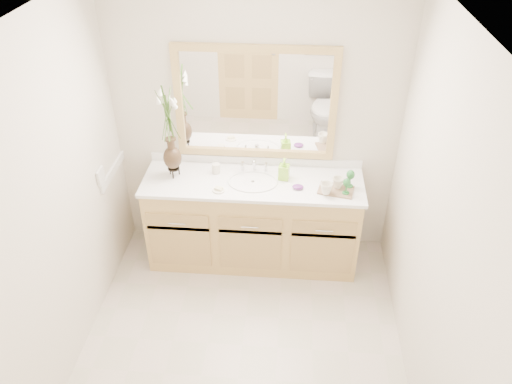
# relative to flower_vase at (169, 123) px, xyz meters

# --- Properties ---
(floor) EXTENTS (2.60, 2.60, 0.00)m
(floor) POSITION_rel_flower_vase_xyz_m (0.67, -1.04, -1.33)
(floor) COLOR beige
(floor) RESTS_ON ground
(ceiling) EXTENTS (2.40, 2.60, 0.02)m
(ceiling) POSITION_rel_flower_vase_xyz_m (0.67, -1.04, 1.07)
(ceiling) COLOR white
(ceiling) RESTS_ON wall_back
(wall_back) EXTENTS (2.40, 0.02, 2.40)m
(wall_back) POSITION_rel_flower_vase_xyz_m (0.67, 0.26, -0.13)
(wall_back) COLOR beige
(wall_back) RESTS_ON floor
(wall_left) EXTENTS (0.02, 2.60, 2.40)m
(wall_left) POSITION_rel_flower_vase_xyz_m (-0.53, -1.04, -0.13)
(wall_left) COLOR beige
(wall_left) RESTS_ON floor
(wall_right) EXTENTS (0.02, 2.60, 2.40)m
(wall_right) POSITION_rel_flower_vase_xyz_m (1.87, -1.04, -0.13)
(wall_right) COLOR beige
(wall_right) RESTS_ON floor
(vanity) EXTENTS (1.80, 0.55, 0.80)m
(vanity) POSITION_rel_flower_vase_xyz_m (0.67, -0.03, -0.93)
(vanity) COLOR tan
(vanity) RESTS_ON floor
(counter) EXTENTS (1.84, 0.57, 0.03)m
(counter) POSITION_rel_flower_vase_xyz_m (0.67, -0.03, -0.51)
(counter) COLOR white
(counter) RESTS_ON vanity
(sink) EXTENTS (0.38, 0.34, 0.23)m
(sink) POSITION_rel_flower_vase_xyz_m (0.67, -0.05, -0.55)
(sink) COLOR white
(sink) RESTS_ON counter
(mirror) EXTENTS (1.32, 0.04, 0.97)m
(mirror) POSITION_rel_flower_vase_xyz_m (0.67, 0.23, 0.08)
(mirror) COLOR white
(mirror) RESTS_ON wall_back
(switch_plate) EXTENTS (0.02, 0.12, 0.12)m
(switch_plate) POSITION_rel_flower_vase_xyz_m (-0.52, -0.28, -0.35)
(switch_plate) COLOR white
(switch_plate) RESTS_ON wall_left
(flower_vase) EXTENTS (0.18, 0.18, 0.73)m
(flower_vase) POSITION_rel_flower_vase_xyz_m (0.00, 0.00, 0.00)
(flower_vase) COLOR black
(flower_vase) RESTS_ON counter
(tumbler) EXTENTS (0.07, 0.07, 0.09)m
(tumbler) POSITION_rel_flower_vase_xyz_m (0.35, 0.07, -0.45)
(tumbler) COLOR #EDE5CD
(tumbler) RESTS_ON counter
(soap_dish) EXTENTS (0.10, 0.10, 0.03)m
(soap_dish) POSITION_rel_flower_vase_xyz_m (0.41, -0.20, -0.49)
(soap_dish) COLOR #EDE5CD
(soap_dish) RESTS_ON counter
(soap_bottle) EXTENTS (0.09, 0.09, 0.17)m
(soap_bottle) POSITION_rel_flower_vase_xyz_m (0.92, 0.03, -0.41)
(soap_bottle) COLOR #97E034
(soap_bottle) RESTS_ON counter
(purple_dish) EXTENTS (0.11, 0.10, 0.03)m
(purple_dish) POSITION_rel_flower_vase_xyz_m (1.04, -0.11, -0.48)
(purple_dish) COLOR #672879
(purple_dish) RESTS_ON counter
(tray) EXTENTS (0.31, 0.24, 0.01)m
(tray) POSITION_rel_flower_vase_xyz_m (1.35, -0.12, -0.49)
(tray) COLOR brown
(tray) RESTS_ON counter
(mug_left) EXTENTS (0.10, 0.10, 0.10)m
(mug_left) POSITION_rel_flower_vase_xyz_m (1.27, -0.18, -0.43)
(mug_left) COLOR #EDE5CD
(mug_left) RESTS_ON tray
(mug_right) EXTENTS (0.12, 0.12, 0.09)m
(mug_right) POSITION_rel_flower_vase_xyz_m (1.36, -0.09, -0.44)
(mug_right) COLOR #EDE5CD
(mug_right) RESTS_ON tray
(goblet_front) EXTENTS (0.06, 0.06, 0.14)m
(goblet_front) POSITION_rel_flower_vase_xyz_m (1.42, -0.17, -0.39)
(goblet_front) COLOR #25712F
(goblet_front) RESTS_ON tray
(goblet_back) EXTENTS (0.07, 0.07, 0.15)m
(goblet_back) POSITION_rel_flower_vase_xyz_m (1.46, -0.07, -0.38)
(goblet_back) COLOR #25712F
(goblet_back) RESTS_ON tray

